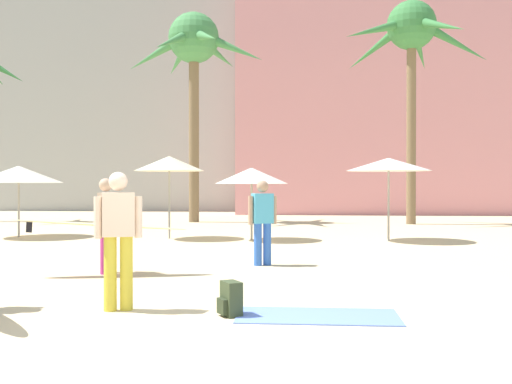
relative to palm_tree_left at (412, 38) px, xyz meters
name	(u,v)px	position (x,y,z in m)	size (l,w,h in m)	color
ground	(177,339)	(-5.95, -19.25, -7.73)	(120.00, 120.00, 0.00)	beige
hotel_pink	(395,91)	(1.17, 11.68, -0.35)	(18.68, 8.57, 14.77)	pink
palm_tree_left	(412,38)	(0.00, 0.00, 0.00)	(6.33, 6.51, 9.29)	brown
palm_tree_center	(194,49)	(-9.29, 0.78, -0.13)	(6.26, 6.12, 9.23)	brown
cafe_umbrella_0	(19,174)	(-13.36, -7.34, -5.78)	(2.69, 2.69, 2.21)	gray
cafe_umbrella_1	(252,176)	(-6.07, -7.87, -5.85)	(2.15, 2.15, 2.12)	gray
cafe_umbrella_2	(169,164)	(-8.58, -7.56, -5.47)	(2.11, 2.11, 2.49)	gray
cafe_umbrella_3	(389,164)	(-2.11, -7.86, -5.52)	(2.44, 2.44, 2.40)	gray
beach_towel	(318,316)	(-4.47, -18.08, -7.72)	(1.95, 0.95, 0.01)	#6684E0
backpack	(230,299)	(-5.53, -18.12, -7.53)	(0.34, 0.35, 0.42)	#343F27
person_mid_right	(104,222)	(-8.18, -14.85, -6.80)	(3.01, 1.07, 1.72)	#B7337F
person_mid_center	(263,219)	(-5.41, -13.45, -6.80)	(0.59, 0.37, 1.69)	blue
person_near_right	(118,234)	(-6.98, -17.90, -6.76)	(0.60, 0.34, 1.76)	gold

